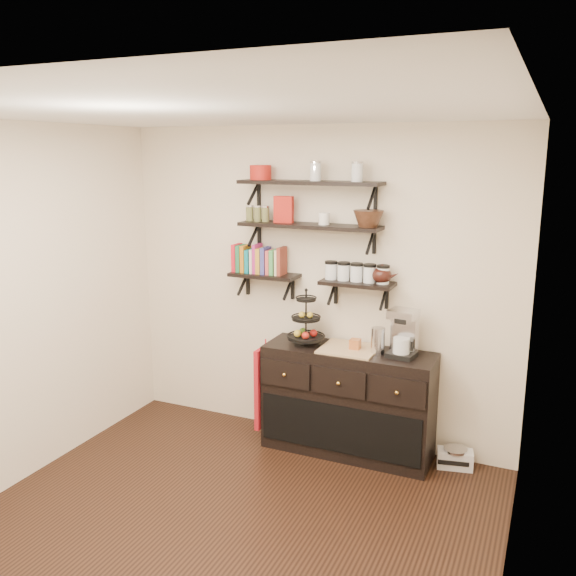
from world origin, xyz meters
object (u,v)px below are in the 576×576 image
at_px(coffee_maker, 403,334).
at_px(radio, 455,458).
at_px(sideboard, 348,401).
at_px(fruit_stand, 306,326).

distance_m(coffee_maker, radio, 1.10).
height_order(sideboard, coffee_maker, coffee_maker).
distance_m(fruit_stand, radio, 1.59).
xyz_separation_m(sideboard, coffee_maker, (0.43, 0.03, 0.63)).
height_order(fruit_stand, radio, fruit_stand).
relative_size(coffee_maker, radio, 1.28).
bearing_deg(radio, coffee_maker, 175.47).
bearing_deg(fruit_stand, coffee_maker, 1.62).
height_order(coffee_maker, radio, coffee_maker).
bearing_deg(sideboard, radio, 5.46).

